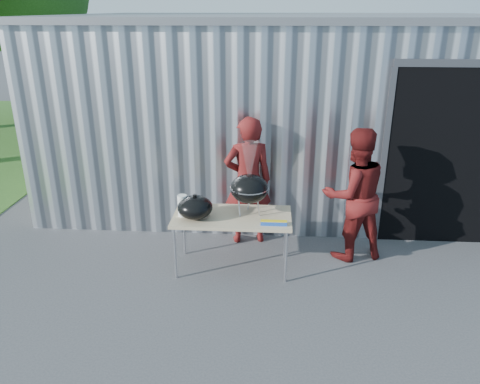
# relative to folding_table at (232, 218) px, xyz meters

# --- Properties ---
(ground) EXTENTS (80.00, 80.00, 0.00)m
(ground) POSITION_rel_folding_table_xyz_m (-0.01, -0.73, -0.71)
(ground) COLOR #424244
(building) EXTENTS (8.20, 6.20, 3.10)m
(building) POSITION_rel_folding_table_xyz_m (0.90, 3.86, 0.83)
(building) COLOR silver
(building) RESTS_ON ground
(folding_table) EXTENTS (1.50, 0.75, 0.75)m
(folding_table) POSITION_rel_folding_table_xyz_m (0.00, 0.00, 0.00)
(folding_table) COLOR tan
(folding_table) RESTS_ON ground
(kettle_grill) EXTENTS (0.49, 0.49, 0.95)m
(kettle_grill) POSITION_rel_folding_table_xyz_m (0.21, 0.07, 0.45)
(kettle_grill) COLOR black
(kettle_grill) RESTS_ON folding_table
(grill_lid) EXTENTS (0.44, 0.44, 0.32)m
(grill_lid) POSITION_rel_folding_table_xyz_m (-0.45, -0.10, 0.18)
(grill_lid) COLOR black
(grill_lid) RESTS_ON folding_table
(paper_towels) EXTENTS (0.12, 0.12, 0.28)m
(paper_towels) POSITION_rel_folding_table_xyz_m (-0.62, -0.05, 0.18)
(paper_towels) COLOR white
(paper_towels) RESTS_ON folding_table
(white_tub) EXTENTS (0.20, 0.15, 0.10)m
(white_tub) POSITION_rel_folding_table_xyz_m (-0.55, 0.20, 0.09)
(white_tub) COLOR white
(white_tub) RESTS_ON folding_table
(foil_box) EXTENTS (0.32, 0.05, 0.06)m
(foil_box) POSITION_rel_folding_table_xyz_m (0.53, -0.25, 0.07)
(foil_box) COLOR #1B4BB4
(foil_box) RESTS_ON folding_table
(person_cook) EXTENTS (0.75, 0.57, 1.86)m
(person_cook) POSITION_rel_folding_table_xyz_m (0.16, 0.80, 0.22)
(person_cook) COLOR #5C1413
(person_cook) RESTS_ON ground
(person_bystander) EXTENTS (1.04, 0.90, 1.81)m
(person_bystander) POSITION_rel_folding_table_xyz_m (1.59, 0.43, 0.20)
(person_bystander) COLOR #5C1413
(person_bystander) RESTS_ON ground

